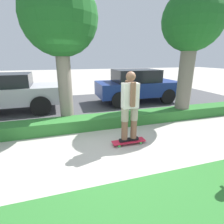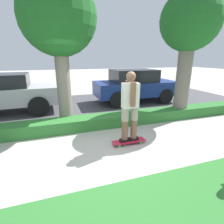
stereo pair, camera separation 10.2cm
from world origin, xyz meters
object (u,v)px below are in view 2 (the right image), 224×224
object	(u,v)px
skateboard	(129,141)
skater_person	(130,106)
tree_mid	(58,20)
parked_car_front	(1,93)
tree_far	(190,26)
parked_car_middle	(135,85)

from	to	relation	value
skateboard	skater_person	world-z (taller)	skater_person
skateboard	tree_mid	size ratio (longest dim) A/B	0.20
skater_person	tree_mid	size ratio (longest dim) A/B	0.41
tree_mid	parked_car_front	world-z (taller)	tree_mid
skateboard	tree_far	bearing A→B (deg)	27.63
skateboard	parked_car_middle	distance (m)	4.51
tree_mid	parked_car_front	bearing A→B (deg)	136.21
skater_person	tree_far	distance (m)	3.56
skater_person	tree_mid	world-z (taller)	tree_mid
skater_person	parked_car_front	distance (m)	5.30
tree_mid	parked_car_middle	size ratio (longest dim) A/B	1.08
skateboard	parked_car_front	xyz separation A→B (m)	(-3.59, 3.90, 0.74)
skater_person	tree_far	bearing A→B (deg)	27.63
tree_mid	tree_far	distance (m)	3.99
skateboard	parked_car_middle	size ratio (longest dim) A/B	0.22
tree_mid	parked_car_middle	distance (m)	4.61
tree_far	parked_car_middle	xyz separation A→B (m)	(-0.58, 2.61, -2.22)
parked_car_front	skater_person	bearing A→B (deg)	-48.90
skateboard	skater_person	bearing A→B (deg)	7.13
tree_mid	skateboard	bearing A→B (deg)	-52.29
skater_person	parked_car_middle	world-z (taller)	skater_person
skater_person	parked_car_middle	bearing A→B (deg)	63.09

